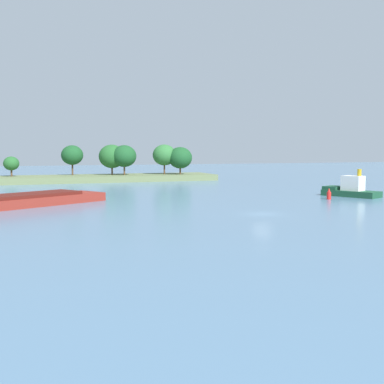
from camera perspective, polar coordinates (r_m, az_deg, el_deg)
The scene contains 4 objects.
ground_plane at distance 64.85m, azimuth 8.05°, elevation -2.51°, with size 400.00×400.00×0.00m, color slate.
treeline_island at distance 131.39m, azimuth -10.48°, elevation 2.59°, with size 71.46×14.59×9.50m.
tugboat at distance 92.23m, azimuth 17.58°, elevation 0.28°, with size 7.67×10.46×4.86m.
channel_buoy_red at distance 85.80m, azimuth 15.34°, elevation -0.28°, with size 0.70×0.70×1.90m.
Camera 1 is at (-30.08, -56.84, 8.37)m, focal length 46.79 mm.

